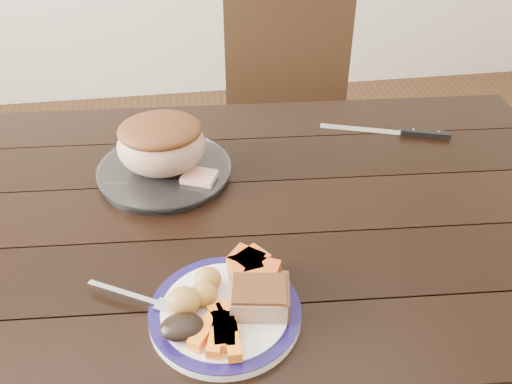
{
  "coord_description": "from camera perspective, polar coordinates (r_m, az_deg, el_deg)",
  "views": [
    {
      "loc": [
        -0.05,
        -0.93,
        1.49
      ],
      "look_at": [
        0.08,
        -0.02,
        0.8
      ],
      "focal_mm": 40.0,
      "sensor_mm": 36.0,
      "label": 1
    }
  ],
  "objects": [
    {
      "name": "dining_table",
      "position": [
        1.25,
        -3.78,
        -5.0
      ],
      "size": [
        1.66,
        1.0,
        0.75
      ],
      "rotation": [
        0.0,
        0.0,
        -0.07
      ],
      "color": "black",
      "rests_on": "ground"
    },
    {
      "name": "chair_far",
      "position": [
        1.95,
        2.96,
        7.35
      ],
      "size": [
        0.49,
        0.5,
        0.93
      ],
      "rotation": [
        0.0,
        0.0,
        2.95
      ],
      "color": "black",
      "rests_on": "ground"
    },
    {
      "name": "dinner_plate",
      "position": [
        0.97,
        -3.11,
        -12.04
      ],
      "size": [
        0.25,
        0.25,
        0.02
      ],
      "primitive_type": "cylinder",
      "color": "white",
      "rests_on": "dining_table"
    },
    {
      "name": "plate_rim",
      "position": [
        0.97,
        -3.12,
        -11.72
      ],
      "size": [
        0.25,
        0.25,
        0.02
      ],
      "primitive_type": "torus",
      "color": "#150E46",
      "rests_on": "dinner_plate"
    },
    {
      "name": "serving_platter",
      "position": [
        1.29,
        -9.11,
        1.95
      ],
      "size": [
        0.29,
        0.29,
        0.02
      ],
      "primitive_type": "cylinder",
      "color": "white",
      "rests_on": "dining_table"
    },
    {
      "name": "pork_slice",
      "position": [
        0.95,
        0.31,
        -10.62
      ],
      "size": [
        0.1,
        0.09,
        0.04
      ],
      "primitive_type": "cube",
      "rotation": [
        0.0,
        0.0,
        -0.16
      ],
      "color": "tan",
      "rests_on": "dinner_plate"
    },
    {
      "name": "roasted_potatoes",
      "position": [
        0.96,
        -6.02,
        -9.99
      ],
      "size": [
        0.09,
        0.09,
        0.05
      ],
      "color": "gold",
      "rests_on": "dinner_plate"
    },
    {
      "name": "carrot_batons",
      "position": [
        0.92,
        -3.47,
        -13.68
      ],
      "size": [
        0.08,
        0.11,
        0.02
      ],
      "color": "orange",
      "rests_on": "dinner_plate"
    },
    {
      "name": "pumpkin_wedges",
      "position": [
        1.0,
        -0.47,
        -7.58
      ],
      "size": [
        0.09,
        0.1,
        0.04
      ],
      "color": "#FA5D1B",
      "rests_on": "dinner_plate"
    },
    {
      "name": "dark_mushroom",
      "position": [
        0.92,
        -7.38,
        -13.25
      ],
      "size": [
        0.07,
        0.05,
        0.03
      ],
      "primitive_type": "ellipsoid",
      "color": "black",
      "rests_on": "dinner_plate"
    },
    {
      "name": "fork",
      "position": [
        1.0,
        -11.42,
        -10.43
      ],
      "size": [
        0.16,
        0.1,
        0.0
      ],
      "rotation": [
        0.0,
        0.0,
        -0.51
      ],
      "color": "silver",
      "rests_on": "dinner_plate"
    },
    {
      "name": "roast_joint",
      "position": [
        1.25,
        -9.42,
        4.6
      ],
      "size": [
        0.19,
        0.17,
        0.13
      ],
      "primitive_type": "ellipsoid",
      "color": "tan",
      "rests_on": "serving_platter"
    },
    {
      "name": "cut_slice",
      "position": [
        1.24,
        -5.68,
        1.44
      ],
      "size": [
        0.09,
        0.08,
        0.02
      ],
      "primitive_type": "cube",
      "rotation": [
        0.0,
        0.0,
        -0.41
      ],
      "color": "tan",
      "rests_on": "serving_platter"
    },
    {
      "name": "carving_knife",
      "position": [
        1.47,
        15.05,
        5.77
      ],
      "size": [
        0.31,
        0.12,
        0.01
      ],
      "rotation": [
        0.0,
        0.0,
        -0.32
      ],
      "color": "silver",
      "rests_on": "dining_table"
    }
  ]
}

